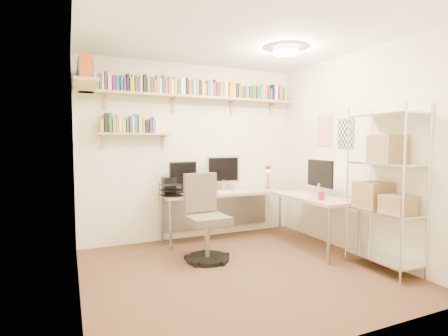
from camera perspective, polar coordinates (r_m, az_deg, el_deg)
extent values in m
plane|color=#4F3521|center=(3.95, 2.53, -16.34)|extent=(3.20, 3.20, 0.00)
cube|color=beige|center=(5.09, -5.02, 2.61)|extent=(3.20, 0.04, 2.50)
cube|color=beige|center=(3.31, -23.00, 1.56)|extent=(0.04, 3.00, 2.50)
cube|color=beige|center=(4.65, 20.52, 2.24)|extent=(0.04, 3.00, 2.50)
cube|color=beige|center=(2.46, 18.49, 0.94)|extent=(3.20, 0.04, 2.50)
cube|color=white|center=(3.87, 2.66, 20.93)|extent=(3.20, 3.00, 0.04)
cube|color=white|center=(5.05, 16.12, 5.86)|extent=(0.01, 0.30, 0.42)
cube|color=silver|center=(4.75, 19.23, 5.32)|extent=(0.01, 0.28, 0.38)
cylinder|color=#FFEAC6|center=(4.37, 10.07, 18.36)|extent=(0.30, 0.30, 0.06)
cube|color=tan|center=(5.01, -4.60, 11.41)|extent=(3.05, 0.25, 0.03)
cube|color=tan|center=(4.31, -21.84, 12.35)|extent=(0.25, 1.00, 0.03)
cube|color=tan|center=(4.78, -14.36, 5.40)|extent=(0.95, 0.20, 0.02)
cube|color=tan|center=(4.81, -18.72, 10.69)|extent=(0.03, 0.20, 0.20)
cube|color=tan|center=(4.97, -8.16, 10.63)|extent=(0.03, 0.20, 0.20)
cube|color=tan|center=(5.29, 1.40, 10.26)|extent=(0.03, 0.20, 0.20)
cube|color=tan|center=(5.63, 7.95, 9.85)|extent=(0.03, 0.20, 0.20)
cube|color=white|center=(4.75, -21.99, 13.19)|extent=(0.03, 0.13, 0.24)
cube|color=#671B65|center=(4.75, -21.39, 13.17)|extent=(0.04, 0.14, 0.24)
cube|color=#1B5D8D|center=(4.75, -20.77, 12.80)|extent=(0.04, 0.12, 0.17)
cube|color=white|center=(4.76, -20.31, 13.13)|extent=(0.03, 0.13, 0.23)
cube|color=gray|center=(4.76, -19.92, 13.04)|extent=(0.02, 0.12, 0.21)
cube|color=teal|center=(4.76, -19.52, 13.06)|extent=(0.02, 0.12, 0.21)
cube|color=white|center=(4.76, -19.20, 13.02)|extent=(0.02, 0.13, 0.20)
cube|color=#671B65|center=(4.77, -18.74, 13.23)|extent=(0.03, 0.12, 0.24)
cube|color=white|center=(4.77, -18.22, 13.06)|extent=(0.04, 0.13, 0.21)
cube|color=#671B65|center=(4.78, -17.59, 12.98)|extent=(0.04, 0.13, 0.20)
cube|color=#1B5D8D|center=(4.78, -17.02, 12.95)|extent=(0.04, 0.12, 0.19)
cube|color=#1B5D8D|center=(4.79, -16.44, 13.02)|extent=(0.03, 0.15, 0.20)
cube|color=#671B65|center=(4.79, -15.96, 12.84)|extent=(0.03, 0.14, 0.17)
cube|color=black|center=(4.80, -15.50, 13.18)|extent=(0.03, 0.14, 0.23)
cube|color=gold|center=(4.80, -15.03, 12.90)|extent=(0.02, 0.15, 0.18)
cube|color=gold|center=(4.81, -14.72, 13.18)|extent=(0.02, 0.14, 0.23)
cube|color=#206121|center=(4.82, -14.26, 13.09)|extent=(0.03, 0.14, 0.22)
cube|color=#671B65|center=(4.82, -13.83, 12.89)|extent=(0.03, 0.12, 0.18)
cube|color=white|center=(4.83, -13.45, 13.26)|extent=(0.02, 0.12, 0.25)
cube|color=black|center=(4.84, -12.91, 13.16)|extent=(0.04, 0.15, 0.23)
cube|color=orange|center=(4.85, -12.31, 12.89)|extent=(0.03, 0.14, 0.19)
cube|color=#1B5D8D|center=(4.86, -11.80, 13.00)|extent=(0.03, 0.14, 0.21)
cube|color=#BD4D19|center=(4.86, -11.29, 12.78)|extent=(0.04, 0.14, 0.17)
cube|color=orange|center=(4.88, -10.82, 13.20)|extent=(0.03, 0.12, 0.25)
cube|color=white|center=(4.88, -10.41, 12.94)|extent=(0.03, 0.12, 0.20)
cube|color=#1B5D8D|center=(4.90, -9.92, 13.19)|extent=(0.03, 0.14, 0.25)
cube|color=#BD4D19|center=(4.90, -9.50, 12.99)|extent=(0.03, 0.13, 0.22)
cube|color=#BD4D19|center=(4.91, -9.07, 13.10)|extent=(0.03, 0.14, 0.24)
cube|color=white|center=(4.92, -8.58, 12.85)|extent=(0.04, 0.13, 0.20)
cube|color=gold|center=(4.94, -8.04, 13.13)|extent=(0.03, 0.13, 0.25)
cube|color=#1B5D8D|center=(4.95, -7.49, 12.74)|extent=(0.04, 0.13, 0.18)
cube|color=white|center=(4.96, -7.07, 12.96)|extent=(0.03, 0.15, 0.23)
cube|color=white|center=(4.97, -6.67, 13.06)|extent=(0.03, 0.11, 0.25)
cube|color=black|center=(4.98, -6.26, 13.00)|extent=(0.02, 0.15, 0.24)
cube|color=#BD4D19|center=(4.99, -5.82, 12.82)|extent=(0.04, 0.14, 0.21)
cube|color=#1B5D8D|center=(5.01, -5.36, 12.78)|extent=(0.03, 0.12, 0.21)
cube|color=white|center=(5.02, -5.00, 12.87)|extent=(0.02, 0.13, 0.22)
cube|color=gray|center=(5.03, -4.54, 12.99)|extent=(0.03, 0.13, 0.25)
cube|color=black|center=(5.04, -4.11, 12.84)|extent=(0.03, 0.14, 0.23)
cube|color=gold|center=(5.06, -3.61, 12.59)|extent=(0.04, 0.15, 0.19)
cube|color=#BD4D19|center=(5.07, -3.18, 12.50)|extent=(0.02, 0.13, 0.17)
cube|color=teal|center=(5.09, -2.73, 12.79)|extent=(0.03, 0.12, 0.23)
cube|color=white|center=(5.10, -2.29, 12.77)|extent=(0.02, 0.13, 0.23)
cube|color=#BD4D19|center=(5.11, -1.93, 12.54)|extent=(0.02, 0.12, 0.19)
cube|color=#671B65|center=(5.13, -1.62, 12.81)|extent=(0.03, 0.12, 0.25)
cube|color=#671B65|center=(5.14, -1.15, 12.54)|extent=(0.04, 0.12, 0.20)
cube|color=orange|center=(5.16, -0.68, 12.63)|extent=(0.03, 0.13, 0.22)
cube|color=gray|center=(5.18, -0.29, 12.53)|extent=(0.02, 0.14, 0.21)
cube|color=white|center=(5.19, 0.14, 12.57)|extent=(0.04, 0.13, 0.22)
cube|color=#BD4D19|center=(5.21, 0.62, 12.27)|extent=(0.03, 0.14, 0.17)
cube|color=orange|center=(5.23, 1.04, 12.60)|extent=(0.04, 0.12, 0.24)
cube|color=gold|center=(5.25, 1.44, 12.63)|extent=(0.04, 0.13, 0.25)
cube|color=black|center=(5.27, 1.88, 12.41)|extent=(0.04, 0.14, 0.22)
cube|color=#BD4D19|center=(5.29, 2.34, 12.41)|extent=(0.03, 0.13, 0.22)
cube|color=#206121|center=(5.30, 2.73, 12.13)|extent=(0.04, 0.13, 0.18)
cube|color=#671B65|center=(5.32, 3.20, 12.17)|extent=(0.03, 0.12, 0.19)
cube|color=gray|center=(5.34, 3.61, 12.18)|extent=(0.04, 0.12, 0.20)
cube|color=#206121|center=(5.36, 4.04, 12.11)|extent=(0.03, 0.14, 0.19)
cube|color=#206121|center=(5.38, 4.46, 12.08)|extent=(0.03, 0.13, 0.19)
cube|color=#BD4D19|center=(5.40, 4.82, 12.16)|extent=(0.03, 0.11, 0.21)
cube|color=#206121|center=(5.42, 5.19, 12.06)|extent=(0.03, 0.15, 0.20)
cube|color=#1B5D8D|center=(5.43, 5.49, 11.96)|extent=(0.03, 0.15, 0.18)
cube|color=teal|center=(5.46, 5.86, 12.06)|extent=(0.04, 0.13, 0.21)
cube|color=orange|center=(5.48, 6.28, 12.15)|extent=(0.04, 0.11, 0.23)
cube|color=orange|center=(5.50, 6.66, 11.97)|extent=(0.03, 0.11, 0.21)
cube|color=#671B65|center=(5.52, 7.05, 12.02)|extent=(0.03, 0.12, 0.22)
cube|color=#1B5D8D|center=(5.54, 7.40, 11.75)|extent=(0.03, 0.14, 0.18)
cube|color=black|center=(5.56, 7.78, 12.05)|extent=(0.02, 0.14, 0.24)
cube|color=white|center=(5.59, 8.17, 11.91)|extent=(0.04, 0.15, 0.22)
cube|color=#671B65|center=(5.61, 8.62, 11.86)|extent=(0.04, 0.14, 0.22)
cube|color=orange|center=(5.64, 8.96, 11.94)|extent=(0.03, 0.15, 0.24)
cube|color=#206121|center=(5.66, 9.33, 11.65)|extent=(0.04, 0.14, 0.19)
cube|color=gold|center=(5.68, 9.71, 11.72)|extent=(0.03, 0.11, 0.21)
cube|color=#BD4D19|center=(3.91, -21.63, 15.20)|extent=(0.12, 0.03, 0.23)
cube|color=#1B5D8D|center=(3.94, -21.64, 14.96)|extent=(0.15, 0.03, 0.21)
cube|color=#BD4D19|center=(3.97, -21.67, 14.60)|extent=(0.12, 0.04, 0.17)
cube|color=#206121|center=(4.02, -21.70, 14.59)|extent=(0.12, 0.03, 0.19)
cube|color=#1B5D8D|center=(4.06, -21.72, 14.45)|extent=(0.12, 0.03, 0.19)
cube|color=#BD4D19|center=(4.09, -21.74, 14.37)|extent=(0.15, 0.04, 0.19)
cube|color=teal|center=(4.14, -21.77, 14.17)|extent=(0.14, 0.03, 0.18)
cube|color=#671B65|center=(4.17, -21.79, 14.07)|extent=(0.12, 0.04, 0.17)
cube|color=#206121|center=(4.22, -21.82, 14.32)|extent=(0.15, 0.03, 0.23)
cube|color=gray|center=(4.25, -21.84, 14.28)|extent=(0.14, 0.03, 0.24)
cube|color=#BD4D19|center=(4.29, -21.86, 13.85)|extent=(0.12, 0.03, 0.19)
cube|color=teal|center=(4.33, -21.88, 13.74)|extent=(0.12, 0.03, 0.18)
cube|color=#BD4D19|center=(4.38, -21.91, 13.86)|extent=(0.13, 0.04, 0.22)
cube|color=#BD4D19|center=(4.43, -21.93, 13.69)|extent=(0.14, 0.04, 0.21)
cube|color=#1B5D8D|center=(4.47, -21.95, 13.50)|extent=(0.15, 0.04, 0.19)
cube|color=gold|center=(4.52, -21.98, 13.46)|extent=(0.13, 0.04, 0.21)
cube|color=white|center=(4.56, -22.01, 13.60)|extent=(0.13, 0.03, 0.24)
cube|color=orange|center=(4.59, -22.01, 13.12)|extent=(0.14, 0.03, 0.18)
cube|color=#BD4D19|center=(4.64, -22.04, 13.14)|extent=(0.14, 0.04, 0.20)
cube|color=#671B65|center=(4.69, -22.06, 13.06)|extent=(0.12, 0.04, 0.20)
cube|color=#206121|center=(4.73, -22.08, 12.89)|extent=(0.13, 0.04, 0.18)
cube|color=gold|center=(4.73, -19.31, 6.51)|extent=(0.04, 0.11, 0.17)
cube|color=black|center=(4.74, -18.75, 6.97)|extent=(0.04, 0.14, 0.25)
cube|color=#206121|center=(4.74, -18.16, 6.99)|extent=(0.04, 0.14, 0.25)
cube|color=gray|center=(4.75, -17.52, 6.62)|extent=(0.04, 0.13, 0.18)
cube|color=orange|center=(4.75, -17.07, 6.94)|extent=(0.02, 0.12, 0.24)
cube|color=white|center=(4.76, -16.65, 6.65)|extent=(0.03, 0.14, 0.19)
cube|color=gold|center=(4.76, -16.09, 6.56)|extent=(0.04, 0.14, 0.17)
cube|color=#206121|center=(4.77, -15.54, 6.64)|extent=(0.03, 0.12, 0.18)
cube|color=#671B65|center=(4.77, -15.06, 6.84)|extent=(0.03, 0.12, 0.22)
cube|color=white|center=(4.78, -14.68, 6.83)|extent=(0.02, 0.13, 0.21)
cube|color=#1B5D8D|center=(4.79, -14.26, 7.03)|extent=(0.04, 0.12, 0.25)
cube|color=gold|center=(4.80, -13.61, 6.96)|extent=(0.04, 0.15, 0.23)
cube|color=gray|center=(4.80, -13.07, 6.78)|extent=(0.03, 0.13, 0.20)
cube|color=black|center=(4.81, -12.50, 6.59)|extent=(0.04, 0.12, 0.17)
cube|color=#671B65|center=(4.82, -11.95, 6.71)|extent=(0.04, 0.13, 0.19)
cube|color=teal|center=(4.83, -11.52, 6.89)|extent=(0.03, 0.14, 0.22)
cube|color=white|center=(4.84, -11.08, 6.63)|extent=(0.03, 0.13, 0.18)
cube|color=#D5B68A|center=(5.00, -0.13, -4.05)|extent=(1.77, 0.56, 0.04)
cube|color=#D5B68A|center=(4.69, 14.46, -4.71)|extent=(0.56, 1.21, 0.04)
cylinder|color=gray|center=(4.57, -8.70, -9.27)|extent=(0.04, 0.04, 0.65)
cylinder|color=gray|center=(5.01, -10.13, -8.10)|extent=(0.04, 0.04, 0.65)
cylinder|color=gray|center=(5.80, 9.16, -6.45)|extent=(0.04, 0.04, 0.65)
cylinder|color=gray|center=(4.19, 16.69, -10.61)|extent=(0.04, 0.04, 0.65)
cylinder|color=gray|center=(4.50, 21.26, -9.70)|extent=(0.04, 0.04, 0.65)
cube|color=gray|center=(5.27, -1.21, -6.92)|extent=(1.68, 0.02, 0.51)
cube|color=silver|center=(5.09, -0.16, -0.21)|extent=(0.51, 0.03, 0.39)
cube|color=black|center=(5.07, -0.07, -0.22)|extent=(0.46, 0.00, 0.34)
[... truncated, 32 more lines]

